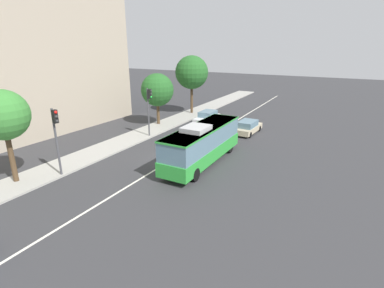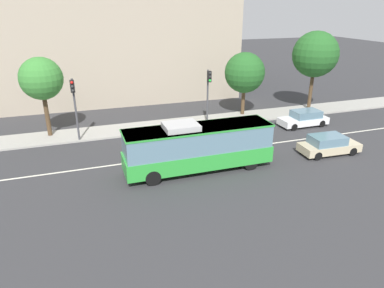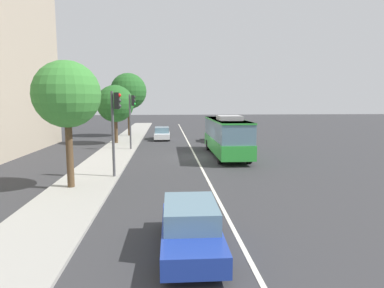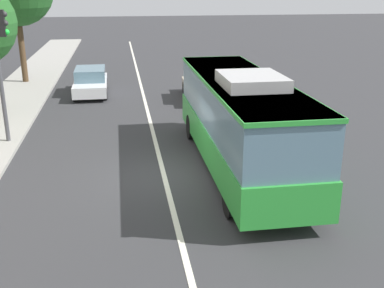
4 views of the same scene
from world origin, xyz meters
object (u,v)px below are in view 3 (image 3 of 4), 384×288
(street_tree_kerbside_right, at_px, (128,91))
(traffic_light_near_corner, at_px, (132,112))
(sedan_beige, at_px, (215,135))
(sedan_blue, at_px, (191,227))
(sedan_white, at_px, (162,133))
(traffic_light_mid_block, at_px, (115,119))
(street_tree_kerbside_centre, at_px, (67,95))
(street_tree_kerbside_left, at_px, (115,104))
(transit_bus, at_px, (226,135))

(street_tree_kerbside_right, bearing_deg, traffic_light_near_corner, -172.59)
(sedan_beige, distance_m, sedan_blue, 27.96)
(sedan_white, height_order, traffic_light_mid_block, traffic_light_mid_block)
(sedan_blue, bearing_deg, street_tree_kerbside_right, -169.91)
(traffic_light_mid_block, height_order, street_tree_kerbside_centre, street_tree_kerbside_centre)
(traffic_light_near_corner, bearing_deg, street_tree_kerbside_left, 110.70)
(sedan_white, distance_m, traffic_light_mid_block, 20.20)
(sedan_blue, height_order, street_tree_kerbside_right, street_tree_kerbside_right)
(sedan_beige, bearing_deg, traffic_light_mid_block, 156.90)
(transit_bus, bearing_deg, sedan_beige, -3.17)
(sedan_white, height_order, street_tree_kerbside_left, street_tree_kerbside_left)
(sedan_white, bearing_deg, street_tree_kerbside_centre, -11.93)
(transit_bus, height_order, street_tree_kerbside_centre, street_tree_kerbside_centre)
(transit_bus, bearing_deg, traffic_light_mid_block, 132.80)
(sedan_white, relative_size, sedan_beige, 0.99)
(transit_bus, xyz_separation_m, street_tree_kerbside_left, (8.51, 10.38, 2.49))
(transit_bus, relative_size, sedan_white, 2.22)
(transit_bus, bearing_deg, sedan_white, 23.97)
(street_tree_kerbside_right, bearing_deg, sedan_white, -130.61)
(transit_bus, relative_size, street_tree_kerbside_left, 1.60)
(traffic_light_near_corner, height_order, street_tree_kerbside_centre, street_tree_kerbside_centre)
(sedan_blue, distance_m, traffic_light_near_corner, 21.78)
(traffic_light_near_corner, xyz_separation_m, street_tree_kerbside_left, (4.61, 2.16, 0.74))
(street_tree_kerbside_centre, bearing_deg, transit_bus, -45.80)
(street_tree_kerbside_left, bearing_deg, street_tree_kerbside_centre, -179.00)
(traffic_light_mid_block, distance_m, street_tree_kerbside_left, 16.17)
(sedan_blue, xyz_separation_m, street_tree_kerbside_right, (33.35, 5.51, 5.08))
(transit_bus, height_order, sedan_blue, transit_bus)
(sedan_white, bearing_deg, traffic_light_near_corner, -17.93)
(transit_bus, distance_m, traffic_light_mid_block, 11.11)
(transit_bus, relative_size, traffic_light_near_corner, 1.92)
(sedan_blue, bearing_deg, traffic_light_near_corner, -168.79)
(transit_bus, relative_size, sedan_beige, 2.18)
(traffic_light_mid_block, height_order, street_tree_kerbside_right, street_tree_kerbside_right)
(transit_bus, distance_m, street_tree_kerbside_centre, 14.39)
(sedan_white, xyz_separation_m, street_tree_kerbside_left, (-3.86, 4.84, 3.58))
(sedan_white, xyz_separation_m, sedan_beige, (-2.16, -6.08, 0.00))
(sedan_white, height_order, street_tree_kerbside_right, street_tree_kerbside_right)
(street_tree_kerbside_left, relative_size, street_tree_kerbside_right, 0.77)
(sedan_beige, bearing_deg, traffic_light_near_corner, 128.53)
(sedan_beige, bearing_deg, street_tree_kerbside_centre, 154.80)
(street_tree_kerbside_left, distance_m, street_tree_kerbside_centre, 18.31)
(street_tree_kerbside_left, xyz_separation_m, street_tree_kerbside_right, (7.51, -0.59, 1.50))
(street_tree_kerbside_left, height_order, street_tree_kerbside_right, street_tree_kerbside_right)
(sedan_blue, distance_m, street_tree_kerbside_centre, 10.40)
(sedan_beige, distance_m, street_tree_kerbside_right, 12.89)
(sedan_white, relative_size, traffic_light_near_corner, 0.87)
(sedan_blue, bearing_deg, transit_bus, 166.82)
(traffic_light_near_corner, height_order, traffic_light_mid_block, same)
(street_tree_kerbside_centre, bearing_deg, traffic_light_mid_block, -41.41)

